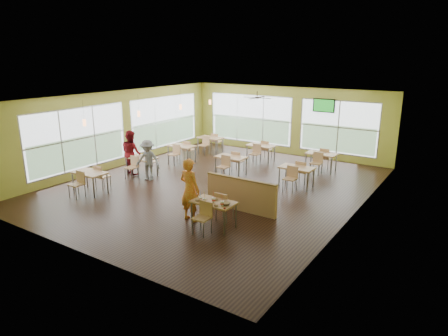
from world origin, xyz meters
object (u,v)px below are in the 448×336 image
at_px(man_plaid, 190,190).
at_px(food_basket, 225,204).
at_px(half_wall_divider, 241,194).
at_px(main_table, 214,206).

relative_size(man_plaid, food_basket, 6.75).
relative_size(half_wall_divider, food_basket, 8.78).
xyz_separation_m(man_plaid, food_basket, (1.25, -0.06, -0.14)).
height_order(main_table, half_wall_divider, half_wall_divider).
bearing_deg(food_basket, main_table, 175.24).
bearing_deg(main_table, food_basket, -4.76).
xyz_separation_m(main_table, half_wall_divider, (0.00, 1.45, -0.11)).
bearing_deg(half_wall_divider, food_basket, -74.80).
distance_m(man_plaid, food_basket, 1.26).
relative_size(main_table, half_wall_divider, 0.63).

